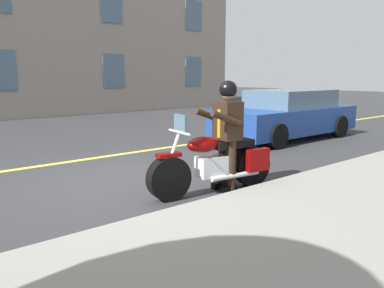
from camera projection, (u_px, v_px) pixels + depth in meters
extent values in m
plane|color=#333335|center=(120.00, 181.00, 6.75)|extent=(80.00, 80.00, 0.00)
cube|color=gray|center=(380.00, 282.00, 3.33)|extent=(60.00, 5.00, 0.15)
cube|color=#E5DB4C|center=(74.00, 161.00, 8.26)|extent=(60.00, 0.16, 0.01)
cylinder|color=black|center=(169.00, 178.00, 5.66)|extent=(0.68, 0.29, 0.66)
cylinder|color=black|center=(251.00, 166.00, 6.45)|extent=(0.68, 0.29, 0.66)
cube|color=silver|center=(214.00, 166.00, 6.06)|extent=(0.60, 0.36, 0.32)
ellipsoid|color=#720505|center=(203.00, 144.00, 5.89)|extent=(0.60, 0.36, 0.24)
cube|color=black|center=(232.00, 144.00, 6.18)|extent=(0.73, 0.38, 0.12)
cube|color=#720505|center=(258.00, 160.00, 6.22)|extent=(0.41, 0.18, 0.36)
cube|color=#720505|center=(241.00, 155.00, 6.59)|extent=(0.41, 0.18, 0.36)
cylinder|color=silver|center=(170.00, 160.00, 5.63)|extent=(0.35, 0.10, 0.76)
cylinder|color=silver|center=(179.00, 132.00, 5.64)|extent=(0.12, 0.60, 0.04)
cube|color=#720505|center=(169.00, 155.00, 5.60)|extent=(0.38, 0.21, 0.06)
cylinder|color=silver|center=(235.00, 176.00, 6.10)|extent=(0.90, 0.21, 0.08)
cube|color=slate|center=(180.00, 124.00, 5.63)|extent=(0.09, 0.32, 0.28)
cylinder|color=black|center=(232.00, 166.00, 6.08)|extent=(0.14, 0.14, 0.84)
cube|color=black|center=(228.00, 189.00, 6.12)|extent=(0.27, 0.15, 0.10)
cylinder|color=black|center=(223.00, 163.00, 6.28)|extent=(0.14, 0.14, 0.84)
cube|color=black|center=(219.00, 185.00, 6.32)|extent=(0.27, 0.15, 0.10)
cube|color=black|center=(228.00, 120.00, 6.06)|extent=(0.38, 0.44, 0.60)
cube|color=#B28C14|center=(219.00, 124.00, 5.99)|extent=(0.03, 0.07, 0.44)
cylinder|color=black|center=(227.00, 119.00, 5.77)|extent=(0.56, 0.18, 0.28)
cylinder|color=black|center=(210.00, 116.00, 6.14)|extent=(0.56, 0.18, 0.28)
sphere|color=tan|center=(228.00, 93.00, 5.98)|extent=(0.22, 0.22, 0.22)
sphere|color=black|center=(228.00, 90.00, 5.98)|extent=(0.28, 0.28, 0.28)
cube|color=navy|center=(286.00, 120.00, 11.12)|extent=(4.60, 1.80, 0.70)
cube|color=slate|center=(291.00, 100.00, 11.15)|extent=(2.40, 1.60, 0.60)
cylinder|color=black|center=(277.00, 136.00, 9.61)|extent=(0.64, 0.22, 0.64)
cylinder|color=black|center=(229.00, 129.00, 10.89)|extent=(0.64, 0.22, 0.64)
cylinder|color=black|center=(339.00, 126.00, 11.43)|extent=(0.64, 0.22, 0.64)
cylinder|color=black|center=(291.00, 121.00, 12.72)|extent=(0.64, 0.22, 0.64)
cube|color=slate|center=(194.00, 72.00, 21.52)|extent=(1.10, 0.06, 1.60)
cube|color=slate|center=(114.00, 71.00, 18.41)|extent=(1.10, 0.06, 1.60)
cube|color=slate|center=(2.00, 70.00, 15.30)|extent=(1.10, 0.06, 1.60)
cube|color=slate|center=(194.00, 15.00, 20.99)|extent=(1.10, 0.06, 1.60)
cube|color=slate|center=(112.00, 5.00, 17.88)|extent=(1.10, 0.06, 1.60)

